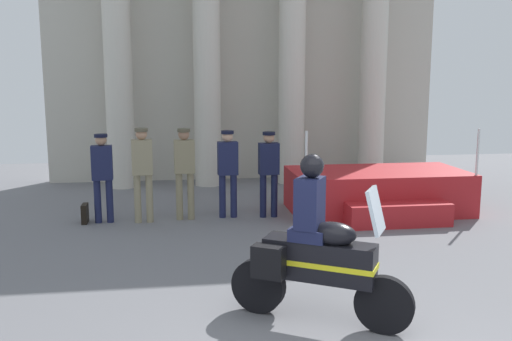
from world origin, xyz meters
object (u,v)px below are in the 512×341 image
object	(u,v)px
reviewing_stand	(378,192)
briefcase_on_ground	(85,214)
officer_in_row_1	(142,167)
officer_in_row_3	(228,167)
officer_in_row_0	(102,171)
officer_in_row_4	(269,167)
officer_in_row_2	(184,166)
motorcycle_with_rider	(313,253)

from	to	relation	value
reviewing_stand	briefcase_on_ground	size ratio (longest dim) A/B	9.77
officer_in_row_1	briefcase_on_ground	xyz separation A→B (m)	(-1.10, 0.11, -0.87)
reviewing_stand	officer_in_row_3	bearing A→B (deg)	179.85
officer_in_row_1	officer_in_row_3	distance (m)	1.62
officer_in_row_0	briefcase_on_ground	bearing A→B (deg)	-5.93
briefcase_on_ground	officer_in_row_0	bearing A→B (deg)	-2.48
officer_in_row_4	briefcase_on_ground	world-z (taller)	officer_in_row_4
officer_in_row_2	motorcycle_with_rider	xyz separation A→B (m)	(1.33, -4.79, -0.24)
reviewing_stand	officer_in_row_4	bearing A→B (deg)	-178.00
officer_in_row_2	officer_in_row_4	world-z (taller)	officer_in_row_2
reviewing_stand	officer_in_row_0	bearing A→B (deg)	-179.41
officer_in_row_3	officer_in_row_4	xyz separation A→B (m)	(0.79, -0.09, -0.01)
officer_in_row_1	motorcycle_with_rider	size ratio (longest dim) A/B	0.94
officer_in_row_1	reviewing_stand	bearing A→B (deg)	178.37
officer_in_row_1	motorcycle_with_rider	world-z (taller)	motorcycle_with_rider
officer_in_row_3	briefcase_on_ground	size ratio (longest dim) A/B	4.72
officer_in_row_0	officer_in_row_2	bearing A→B (deg)	177.31
officer_in_row_0	reviewing_stand	bearing A→B (deg)	177.15
officer_in_row_3	motorcycle_with_rider	xyz separation A→B (m)	(0.50, -4.83, -0.21)
officer_in_row_0	officer_in_row_4	world-z (taller)	officer_in_row_0
reviewing_stand	motorcycle_with_rider	size ratio (longest dim) A/B	1.85
motorcycle_with_rider	briefcase_on_ground	world-z (taller)	motorcycle_with_rider
briefcase_on_ground	officer_in_row_2	bearing A→B (deg)	0.14
officer_in_row_3	motorcycle_with_rider	world-z (taller)	motorcycle_with_rider
officer_in_row_1	briefcase_on_ground	world-z (taller)	officer_in_row_1
officer_in_row_3	officer_in_row_4	size ratio (longest dim) A/B	1.02
officer_in_row_0	officer_in_row_3	bearing A→B (deg)	178.10
officer_in_row_2	motorcycle_with_rider	world-z (taller)	motorcycle_with_rider
motorcycle_with_rider	briefcase_on_ground	xyz separation A→B (m)	(-3.20, 4.78, -0.61)
reviewing_stand	officer_in_row_4	size ratio (longest dim) A/B	2.10
officer_in_row_2	officer_in_row_4	bearing A→B (deg)	175.02
motorcycle_with_rider	officer_in_row_0	bearing A→B (deg)	151.77
officer_in_row_3	officer_in_row_2	bearing A→B (deg)	-0.44
officer_in_row_0	briefcase_on_ground	distance (m)	0.88
officer_in_row_3	briefcase_on_ground	xyz separation A→B (m)	(-2.71, -0.05, -0.82)
reviewing_stand	officer_in_row_0	size ratio (longest dim) A/B	2.10
officer_in_row_0	officer_in_row_3	world-z (taller)	officer_in_row_3
officer_in_row_3	motorcycle_with_rider	bearing A→B (deg)	92.45
officer_in_row_0	officer_in_row_3	distance (m)	2.35
reviewing_stand	officer_in_row_3	distance (m)	3.11
officer_in_row_2	briefcase_on_ground	world-z (taller)	officer_in_row_2
officer_in_row_0	officer_in_row_4	distance (m)	3.14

